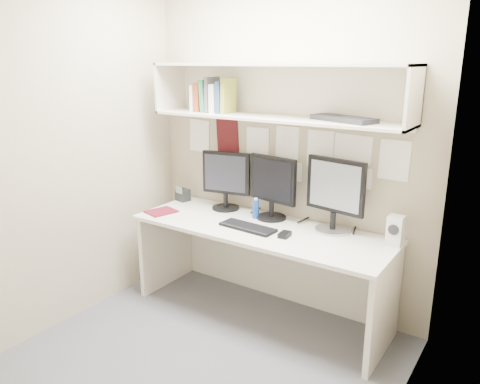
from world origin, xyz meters
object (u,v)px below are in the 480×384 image
Objects in this scene: maroon_notebook at (161,212)px; desk_phone at (183,195)px; monitor_center at (272,185)px; desk at (260,271)px; monitor_left at (226,178)px; speaker at (395,230)px; keyboard at (248,227)px; monitor_right at (335,193)px.

desk_phone reaches higher than maroon_notebook.
monitor_center is at bearing 39.99° from maroon_notebook.
desk is 0.67m from monitor_center.
maroon_notebook is at bearing -146.38° from monitor_left.
monitor_center reaches higher than desk_phone.
monitor_left is at bearing 179.33° from speaker.
keyboard is (0.42, -0.31, -0.25)m from monitor_left.
keyboard is 0.81m from maroon_notebook.
maroon_notebook is (-1.80, -0.36, -0.10)m from speaker.
speaker is 0.90× the size of maroon_notebook.
desk is 8.72× the size of maroon_notebook.
monitor_center is (-0.03, 0.22, 0.63)m from desk.
monitor_left is at bearing 60.06° from maroon_notebook.
monitor_right is at bearing 33.28° from keyboard.
maroon_notebook is (-1.35, -0.38, -0.28)m from monitor_right.
desk is 3.70× the size of monitor_right.
monitor_right is at bearing 13.07° from desk_phone.
monitor_right is at bearing 177.49° from speaker.
desk is at bearing -72.93° from monitor_center.
monitor_center is at bearing 178.93° from speaker.
maroon_notebook is at bearing -169.22° from desk.
speaker is (0.46, -0.02, -0.18)m from monitor_right.
monitor_center is at bearing -11.25° from monitor_left.
speaker is at bearing 6.56° from monitor_right.
speaker is at bearing 19.69° from keyboard.
desk_phone is at bearing 165.49° from keyboard.
monitor_center is 0.99m from speaker.
monitor_left is 0.44m from monitor_center.
keyboard reaches higher than maroon_notebook.
desk_phone is (-0.46, -0.03, -0.21)m from monitor_left.
desk is at bearing 0.37° from desk_phone.
maroon_notebook is (-0.83, -0.38, -0.26)m from monitor_center.
speaker is at bearing 12.17° from desk_phone.
keyboard is 3.20× the size of desk_phone.
maroon_notebook is at bearing -66.30° from desk_phone.
desk_phone is (-0.90, -0.03, -0.22)m from monitor_center.
monitor_center is 2.42× the size of speaker.
desk is 4.01× the size of monitor_center.
monitor_right is at bearing 31.07° from maroon_notebook.
desk_phone is (-0.94, 0.19, 0.42)m from desk.
desk is at bearing -35.86° from monitor_left.
speaker reaches higher than keyboard.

